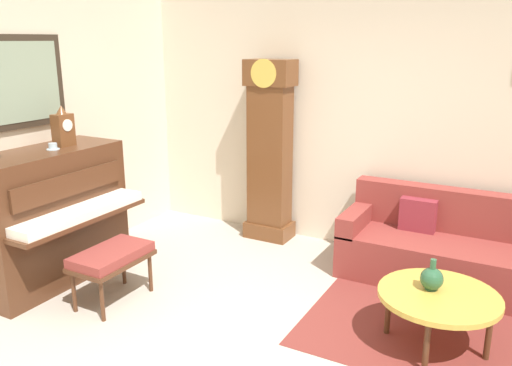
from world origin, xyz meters
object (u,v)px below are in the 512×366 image
object	(u,v)px
piano	(50,216)
grandfather_clock	(270,156)
couch	(445,249)
mantel_clock	(63,128)
green_jug	(432,279)
teacup	(53,147)
piano_bench	(112,258)
coffee_table	(439,297)

from	to	relation	value
piano	grandfather_clock	distance (m)	2.37
couch	mantel_clock	size ratio (longest dim) A/B	5.00
mantel_clock	green_jug	bearing A→B (deg)	6.08
piano	couch	bearing A→B (deg)	28.34
teacup	piano	bearing A→B (deg)	-119.98
grandfather_clock	teacup	bearing A→B (deg)	-123.45
mantel_clock	green_jug	distance (m)	3.48
piano	grandfather_clock	size ratio (longest dim) A/B	0.71
piano	piano_bench	size ratio (longest dim) A/B	2.06
teacup	couch	bearing A→B (deg)	27.60
grandfather_clock	coffee_table	world-z (taller)	grandfather_clock
coffee_table	piano	bearing A→B (deg)	-170.62
couch	teacup	xyz separation A→B (m)	(-3.22, -1.68, 0.97)
couch	teacup	size ratio (longest dim) A/B	16.38
piano_bench	mantel_clock	size ratio (longest dim) A/B	1.84
mantel_clock	green_jug	world-z (taller)	mantel_clock
piano	coffee_table	size ratio (longest dim) A/B	1.64
piano_bench	couch	xyz separation A→B (m)	(2.46, 1.82, -0.09)
piano_bench	coffee_table	distance (m)	2.68
mantel_clock	teacup	bearing A→B (deg)	-76.37
grandfather_clock	coffee_table	bearing A→B (deg)	-33.49
piano_bench	grandfather_clock	distance (m)	2.16
green_jug	mantel_clock	bearing A→B (deg)	-173.92
green_jug	grandfather_clock	bearing A→B (deg)	146.43
grandfather_clock	green_jug	xyz separation A→B (m)	(2.05, -1.36, -0.45)
couch	mantel_clock	world-z (taller)	mantel_clock
grandfather_clock	coffee_table	size ratio (longest dim) A/B	2.31
piano_bench	teacup	bearing A→B (deg)	169.53
piano_bench	coffee_table	bearing A→B (deg)	13.51
piano	mantel_clock	world-z (taller)	mantel_clock
grandfather_clock	couch	size ratio (longest dim) A/B	1.07
piano	grandfather_clock	xyz separation A→B (m)	(1.29, 1.96, 0.33)
coffee_table	mantel_clock	world-z (taller)	mantel_clock
piano_bench	grandfather_clock	size ratio (longest dim) A/B	0.34
piano	teacup	world-z (taller)	teacup
coffee_table	teacup	xyz separation A→B (m)	(-3.36, -0.49, 0.88)
coffee_table	teacup	distance (m)	3.51
couch	grandfather_clock	bearing A→B (deg)	174.17
piano_bench	green_jug	world-z (taller)	green_jug
grandfather_clock	piano	bearing A→B (deg)	-123.32
mantel_clock	coffee_table	bearing A→B (deg)	5.28
piano_bench	coffee_table	xyz separation A→B (m)	(2.60, 0.63, -0.01)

